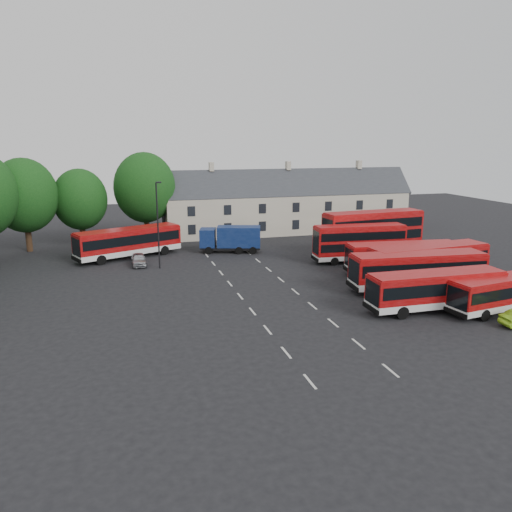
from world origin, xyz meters
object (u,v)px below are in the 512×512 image
(bus_row_a, at_px, (505,290))
(bus_dd_south, at_px, (359,241))
(box_truck, at_px, (231,238))
(silver_car, at_px, (139,259))
(lamppost, at_px, (158,223))

(bus_row_a, bearing_deg, bus_dd_south, 92.42)
(bus_dd_south, height_order, box_truck, bus_dd_south)
(bus_dd_south, bearing_deg, silver_car, 171.83)
(silver_car, bearing_deg, bus_dd_south, -12.14)
(bus_row_a, distance_m, box_truck, 30.46)
(box_truck, bearing_deg, silver_car, -146.27)
(bus_row_a, distance_m, silver_car, 34.93)
(bus_dd_south, height_order, lamppost, lamppost)
(box_truck, bearing_deg, lamppost, -132.68)
(bus_dd_south, bearing_deg, box_truck, 149.53)
(box_truck, bearing_deg, bus_dd_south, -18.24)
(bus_row_a, distance_m, bus_dd_south, 18.02)
(box_truck, xyz_separation_m, lamppost, (-8.85, -5.39, 3.04))
(box_truck, distance_m, lamppost, 10.80)
(bus_dd_south, xyz_separation_m, lamppost, (-21.18, 3.00, 2.46))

